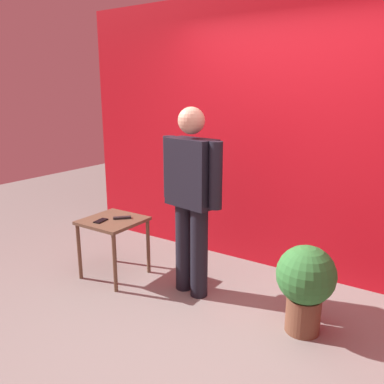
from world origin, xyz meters
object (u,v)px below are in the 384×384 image
at_px(standing_person, 191,193).
at_px(cell_phone, 101,221).
at_px(potted_plant, 305,282).
at_px(tv_remote, 122,218).
at_px(side_table, 113,228).

height_order(standing_person, cell_phone, standing_person).
xyz_separation_m(cell_phone, potted_plant, (1.90, 0.21, -0.18)).
bearing_deg(tv_remote, side_table, -92.34).
bearing_deg(potted_plant, tv_remote, -178.73).
height_order(cell_phone, potted_plant, potted_plant).
bearing_deg(potted_plant, standing_person, 177.52).
xyz_separation_m(standing_person, potted_plant, (1.04, -0.05, -0.52)).
distance_m(standing_person, tv_remote, 0.82).
distance_m(side_table, potted_plant, 1.86).
relative_size(standing_person, tv_remote, 9.74).
bearing_deg(side_table, potted_plant, 3.15).
bearing_deg(standing_person, side_table, -169.70).
relative_size(standing_person, side_table, 2.83).
relative_size(side_table, potted_plant, 0.85).
distance_m(standing_person, potted_plant, 1.17).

